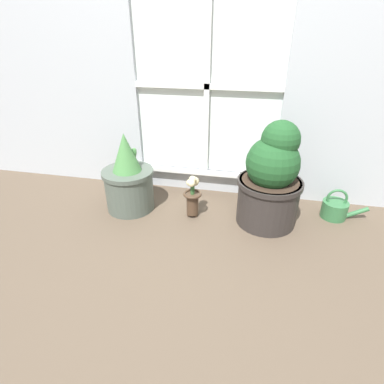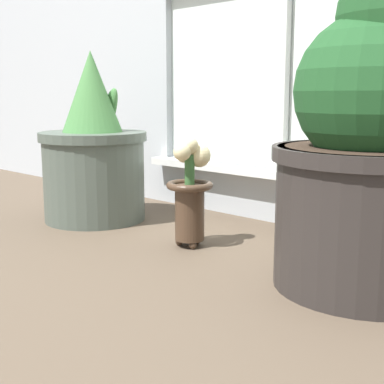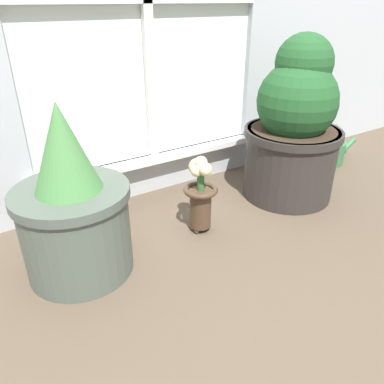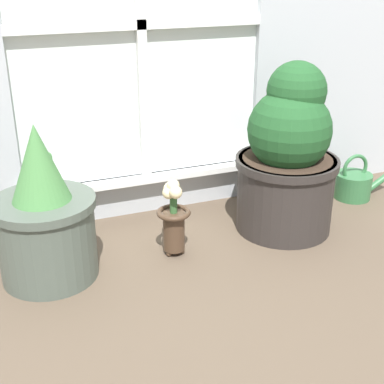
{
  "view_description": "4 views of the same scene",
  "coord_description": "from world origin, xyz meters",
  "px_view_note": "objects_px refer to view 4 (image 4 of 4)",
  "views": [
    {
      "loc": [
        0.32,
        -1.4,
        1.07
      ],
      "look_at": [
        -0.02,
        0.21,
        0.17
      ],
      "focal_mm": 28.0,
      "sensor_mm": 36.0,
      "label": 1
    },
    {
      "loc": [
        0.91,
        -0.76,
        0.39
      ],
      "look_at": [
        0.01,
        0.19,
        0.15
      ],
      "focal_mm": 50.0,
      "sensor_mm": 36.0,
      "label": 2
    },
    {
      "loc": [
        -0.66,
        -0.74,
        0.75
      ],
      "look_at": [
        -0.06,
        0.2,
        0.17
      ],
      "focal_mm": 35.0,
      "sensor_mm": 36.0,
      "label": 3
    },
    {
      "loc": [
        -0.56,
        -1.36,
        0.97
      ],
      "look_at": [
        0.05,
        0.19,
        0.23
      ],
      "focal_mm": 50.0,
      "sensor_mm": 36.0,
      "label": 4
    }
  ],
  "objects_px": {
    "potted_plant_left": "(45,219)",
    "flower_vase": "(173,216)",
    "watering_can": "(354,184)",
    "potted_plant_right": "(288,158)"
  },
  "relations": [
    {
      "from": "potted_plant_left",
      "to": "flower_vase",
      "type": "xyz_separation_m",
      "value": [
        0.43,
        -0.01,
        -0.06
      ]
    },
    {
      "from": "flower_vase",
      "to": "watering_can",
      "type": "relative_size",
      "value": 1.01
    },
    {
      "from": "flower_vase",
      "to": "watering_can",
      "type": "height_order",
      "value": "flower_vase"
    },
    {
      "from": "potted_plant_left",
      "to": "potted_plant_right",
      "type": "height_order",
      "value": "potted_plant_right"
    },
    {
      "from": "potted_plant_left",
      "to": "watering_can",
      "type": "height_order",
      "value": "potted_plant_left"
    },
    {
      "from": "potted_plant_left",
      "to": "flower_vase",
      "type": "distance_m",
      "value": 0.43
    },
    {
      "from": "flower_vase",
      "to": "potted_plant_right",
      "type": "bearing_deg",
      "value": 4.02
    },
    {
      "from": "flower_vase",
      "to": "watering_can",
      "type": "bearing_deg",
      "value": 10.65
    },
    {
      "from": "potted_plant_left",
      "to": "potted_plant_right",
      "type": "relative_size",
      "value": 0.81
    },
    {
      "from": "potted_plant_right",
      "to": "watering_can",
      "type": "xyz_separation_m",
      "value": [
        0.43,
        0.14,
        -0.23
      ]
    }
  ]
}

